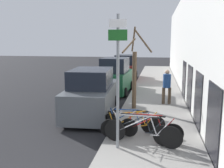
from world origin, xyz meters
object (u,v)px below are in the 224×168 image
(street_tree, at_px, (134,73))
(parked_car_1, at_px, (115,77))
(signpost, at_px, (118,76))
(bicycle_3, at_px, (134,125))
(parked_car_0, at_px, (92,94))
(parked_car_2, at_px, (125,69))
(bicycle_1, at_px, (138,129))
(bicycle_0, at_px, (142,132))
(pedestrian_near, at_px, (167,84))
(bicycle_2, at_px, (150,129))
(bicycle_4, at_px, (129,121))

(street_tree, bearing_deg, parked_car_1, 111.26)
(signpost, distance_m, street_tree, 4.75)
(bicycle_3, relative_size, parked_car_0, 0.45)
(bicycle_3, height_order, parked_car_2, parked_car_2)
(bicycle_1, bearing_deg, bicycle_3, 38.00)
(bicycle_0, relative_size, parked_car_1, 0.59)
(bicycle_3, bearing_deg, parked_car_0, 19.62)
(bicycle_0, height_order, parked_car_1, parked_car_1)
(signpost, xyz_separation_m, pedestrian_near, (1.64, 5.92, -1.19))
(bicycle_0, height_order, bicycle_2, bicycle_0)
(bicycle_4, bearing_deg, bicycle_0, -147.93)
(bicycle_2, height_order, bicycle_3, bicycle_2)
(bicycle_4, distance_m, pedestrian_near, 4.68)
(bicycle_1, relative_size, parked_car_2, 0.49)
(bicycle_3, xyz_separation_m, parked_car_2, (-2.02, 13.25, 0.51))
(bicycle_3, xyz_separation_m, pedestrian_near, (1.26, 4.79, 0.66))
(bicycle_0, xyz_separation_m, parked_car_2, (-2.36, 14.02, 0.47))
(street_tree, bearing_deg, parked_car_2, 99.97)
(signpost, xyz_separation_m, bicycle_2, (0.97, 0.84, -1.85))
(bicycle_0, bearing_deg, parked_car_1, 24.63)
(bicycle_4, bearing_deg, bicycle_1, -149.56)
(bicycle_1, bearing_deg, street_tree, 24.80)
(bicycle_4, xyz_separation_m, parked_car_1, (-1.79, 7.45, 0.54))
(parked_car_1, height_order, street_tree, street_tree)
(bicycle_2, bearing_deg, signpost, 141.81)
(parked_car_1, bearing_deg, bicycle_1, -73.03)
(signpost, bearing_deg, parked_car_2, 96.52)
(bicycle_4, xyz_separation_m, parked_car_0, (-1.98, 2.19, 0.48))
(signpost, height_order, bicycle_3, signpost)
(parked_car_0, distance_m, parked_car_1, 5.26)
(bicycle_2, bearing_deg, bicycle_0, 162.89)
(parked_car_2, relative_size, street_tree, 1.18)
(bicycle_1, xyz_separation_m, bicycle_2, (0.41, 0.19, -0.02))
(bicycle_1, bearing_deg, bicycle_2, -47.10)
(parked_car_0, bearing_deg, parked_car_1, 84.26)
(bicycle_0, height_order, street_tree, street_tree)
(signpost, distance_m, bicycle_2, 2.25)
(bicycle_0, xyz_separation_m, bicycle_2, (0.25, 0.47, -0.04))
(bicycle_2, xyz_separation_m, parked_car_1, (-2.57, 8.13, 0.52))
(bicycle_0, xyz_separation_m, parked_car_1, (-2.32, 8.61, 0.48))
(bicycle_1, height_order, parked_car_1, parked_car_1)
(parked_car_0, bearing_deg, bicycle_0, -56.85)
(bicycle_1, bearing_deg, pedestrian_near, 6.18)
(bicycle_1, height_order, pedestrian_near, pedestrian_near)
(signpost, bearing_deg, bicycle_4, 82.80)
(parked_car_0, bearing_deg, bicycle_1, -56.22)
(bicycle_1, distance_m, parked_car_2, 13.92)
(parked_car_2, bearing_deg, bicycle_3, -82.61)
(bicycle_0, relative_size, bicycle_1, 1.09)
(signpost, relative_size, street_tree, 1.02)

